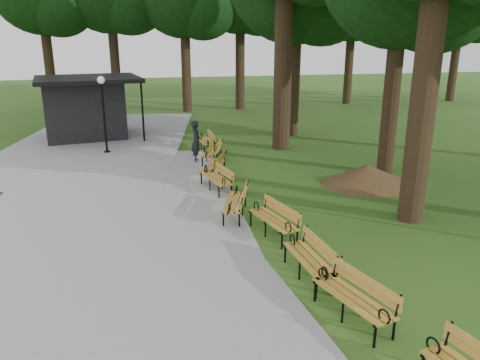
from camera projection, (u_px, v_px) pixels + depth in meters
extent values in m
plane|color=#264B15|center=(270.00, 257.00, 11.12)|extent=(100.00, 100.00, 0.00)
cube|color=gray|center=(104.00, 222.00, 13.11)|extent=(12.00, 38.00, 0.06)
imported|color=black|center=(196.00, 141.00, 19.19)|extent=(0.45, 0.65, 1.72)
cylinder|color=black|center=(104.00, 119.00, 20.36)|extent=(0.10, 0.10, 3.12)
sphere|color=white|center=(101.00, 80.00, 19.87)|extent=(0.32, 0.32, 0.32)
cone|color=#47301C|center=(367.00, 175.00, 16.38)|extent=(2.73, 2.73, 0.71)
cylinder|color=black|center=(428.00, 64.00, 12.07)|extent=(0.70, 0.70, 8.66)
cylinder|color=black|center=(393.00, 83.00, 16.85)|extent=(0.60, 0.60, 6.77)
cylinder|color=black|center=(283.00, 48.00, 20.39)|extent=(0.80, 0.80, 9.00)
cylinder|color=black|center=(293.00, 65.00, 23.69)|extent=(0.76, 0.76, 7.23)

